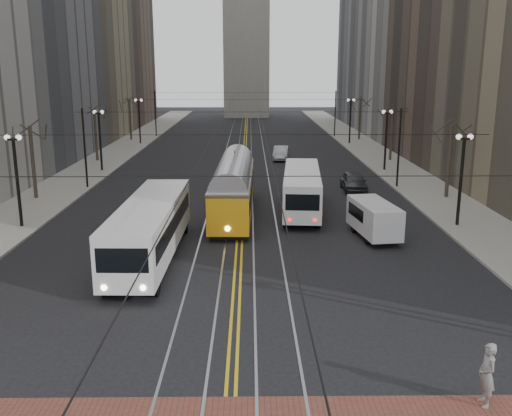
{
  "coord_description": "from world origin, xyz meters",
  "views": [
    {
      "loc": [
        0.61,
        -16.54,
        9.8
      ],
      "look_at": [
        0.91,
        10.98,
        3.0
      ],
      "focal_mm": 40.0,
      "sensor_mm": 36.0,
      "label": 1
    }
  ],
  "objects_px": {
    "sedan_grey": "(354,182)",
    "pedestrian_b": "(487,375)",
    "transit_bus": "(151,231)",
    "streetcar": "(234,193)",
    "sedan_silver": "(281,153)",
    "cargo_van": "(374,220)",
    "rear_bus": "(302,191)"
  },
  "relations": [
    {
      "from": "streetcar",
      "to": "sedan_silver",
      "type": "distance_m",
      "value": 24.32
    },
    {
      "from": "streetcar",
      "to": "sedan_grey",
      "type": "relative_size",
      "value": 2.9
    },
    {
      "from": "streetcar",
      "to": "cargo_van",
      "type": "xyz_separation_m",
      "value": [
        8.4,
        -5.44,
        -0.49
      ]
    },
    {
      "from": "sedan_grey",
      "to": "pedestrian_b",
      "type": "relative_size",
      "value": 2.29
    },
    {
      "from": "transit_bus",
      "to": "pedestrian_b",
      "type": "relative_size",
      "value": 6.21
    },
    {
      "from": "transit_bus",
      "to": "rear_bus",
      "type": "bearing_deg",
      "value": 50.51
    },
    {
      "from": "transit_bus",
      "to": "cargo_van",
      "type": "relative_size",
      "value": 2.57
    },
    {
      "from": "sedan_grey",
      "to": "pedestrian_b",
      "type": "height_order",
      "value": "pedestrian_b"
    },
    {
      "from": "cargo_van",
      "to": "sedan_silver",
      "type": "relative_size",
      "value": 1.09
    },
    {
      "from": "rear_bus",
      "to": "cargo_van",
      "type": "relative_size",
      "value": 2.3
    },
    {
      "from": "transit_bus",
      "to": "streetcar",
      "type": "height_order",
      "value": "streetcar"
    },
    {
      "from": "pedestrian_b",
      "to": "rear_bus",
      "type": "bearing_deg",
      "value": -173.58
    },
    {
      "from": "streetcar",
      "to": "pedestrian_b",
      "type": "relative_size",
      "value": 6.65
    },
    {
      "from": "cargo_van",
      "to": "pedestrian_b",
      "type": "distance_m",
      "value": 17.26
    },
    {
      "from": "cargo_van",
      "to": "pedestrian_b",
      "type": "relative_size",
      "value": 2.42
    },
    {
      "from": "cargo_van",
      "to": "sedan_silver",
      "type": "bearing_deg",
      "value": 89.46
    },
    {
      "from": "rear_bus",
      "to": "sedan_grey",
      "type": "xyz_separation_m",
      "value": [
        4.85,
        6.68,
        -0.66
      ]
    },
    {
      "from": "transit_bus",
      "to": "sedan_silver",
      "type": "bearing_deg",
      "value": 76.65
    },
    {
      "from": "transit_bus",
      "to": "streetcar",
      "type": "xyz_separation_m",
      "value": [
        4.06,
        9.25,
        0.01
      ]
    },
    {
      "from": "rear_bus",
      "to": "sedan_silver",
      "type": "height_order",
      "value": "rear_bus"
    },
    {
      "from": "rear_bus",
      "to": "sedan_silver",
      "type": "bearing_deg",
      "value": 95.29
    },
    {
      "from": "streetcar",
      "to": "sedan_grey",
      "type": "bearing_deg",
      "value": 40.15
    },
    {
      "from": "sedan_grey",
      "to": "sedan_silver",
      "type": "bearing_deg",
      "value": 108.83
    },
    {
      "from": "rear_bus",
      "to": "cargo_van",
      "type": "xyz_separation_m",
      "value": [
        3.68,
        -6.43,
        -0.38
      ]
    },
    {
      "from": "streetcar",
      "to": "rear_bus",
      "type": "bearing_deg",
      "value": 13.3
    },
    {
      "from": "sedan_grey",
      "to": "pedestrian_b",
      "type": "distance_m",
      "value": 30.41
    },
    {
      "from": "rear_bus",
      "to": "pedestrian_b",
      "type": "bearing_deg",
      "value": -77.19
    },
    {
      "from": "sedan_grey",
      "to": "sedan_silver",
      "type": "height_order",
      "value": "sedan_grey"
    },
    {
      "from": "transit_bus",
      "to": "rear_bus",
      "type": "height_order",
      "value": "transit_bus"
    },
    {
      "from": "sedan_grey",
      "to": "streetcar",
      "type": "bearing_deg",
      "value": -139.82
    },
    {
      "from": "transit_bus",
      "to": "sedan_silver",
      "type": "height_order",
      "value": "transit_bus"
    },
    {
      "from": "transit_bus",
      "to": "cargo_van",
      "type": "bearing_deg",
      "value": 18.12
    }
  ]
}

